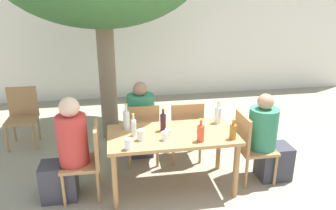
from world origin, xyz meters
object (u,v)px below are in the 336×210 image
at_px(patio_chair_0, 88,157).
at_px(drinking_glass_3, 202,127).
at_px(water_bottle_5, 127,119).
at_px(patio_chair_2, 142,131).
at_px(amber_bottle_0, 233,131).
at_px(person_seated_2, 141,123).
at_px(person_seated_0, 67,155).
at_px(drinking_glass_0, 141,135).
at_px(drinking_glass_4, 165,136).
at_px(dining_table_front, 172,140).
at_px(drinking_glass_1, 168,133).
at_px(patio_chair_3, 186,128).
at_px(soda_bottle_1, 201,133).
at_px(drinking_glass_2, 128,144).
at_px(wine_bottle_2, 163,122).
at_px(water_bottle_3, 134,127).
at_px(water_bottle_4, 218,115).
at_px(patio_chair_4, 22,113).
at_px(person_seated_1, 268,142).
at_px(patio_chair_1, 250,144).

bearing_deg(patio_chair_0, drinking_glass_3, 90.62).
bearing_deg(water_bottle_5, drinking_glass_3, -13.01).
relative_size(patio_chair_2, amber_bottle_0, 3.71).
bearing_deg(person_seated_2, amber_bottle_0, 130.67).
xyz_separation_m(person_seated_0, drinking_glass_0, (0.84, -0.11, 0.23)).
height_order(person_seated_0, drinking_glass_4, person_seated_0).
bearing_deg(dining_table_front, drinking_glass_1, -138.74).
relative_size(patio_chair_3, drinking_glass_3, 9.05).
relative_size(soda_bottle_1, drinking_glass_2, 2.08).
bearing_deg(wine_bottle_2, patio_chair_2, 112.25).
distance_m(water_bottle_3, water_bottle_5, 0.21).
bearing_deg(soda_bottle_1, person_seated_2, 117.61).
bearing_deg(amber_bottle_0, patio_chair_3, 111.60).
relative_size(person_seated_0, water_bottle_4, 4.34).
distance_m(wine_bottle_2, water_bottle_4, 0.73).
relative_size(amber_bottle_0, drinking_glass_2, 1.91).
xyz_separation_m(dining_table_front, drinking_glass_2, (-0.53, -0.31, 0.15)).
bearing_deg(patio_chair_3, water_bottle_3, 38.71).
height_order(patio_chair_4, drinking_glass_3, patio_chair_4).
bearing_deg(drinking_glass_4, patio_chair_0, 169.79).
relative_size(water_bottle_5, drinking_glass_1, 4.04).
bearing_deg(person_seated_0, soda_bottle_1, 80.51).
bearing_deg(water_bottle_4, soda_bottle_1, -126.62).
bearing_deg(person_seated_1, patio_chair_4, 64.13).
distance_m(person_seated_1, drinking_glass_1, 1.31).
height_order(patio_chair_4, person_seated_0, person_seated_0).
xyz_separation_m(amber_bottle_0, drinking_glass_3, (-0.29, 0.27, -0.04)).
bearing_deg(patio_chair_0, patio_chair_1, 90.00).
distance_m(water_bottle_3, drinking_glass_1, 0.40).
bearing_deg(drinking_glass_4, amber_bottle_0, -7.28).
height_order(soda_bottle_1, drinking_glass_3, soda_bottle_1).
bearing_deg(water_bottle_3, person_seated_0, -178.88).
relative_size(patio_chair_0, drinking_glass_2, 7.07).
distance_m(patio_chair_3, drinking_glass_4, 0.92).
bearing_deg(water_bottle_4, drinking_glass_4, -152.81).
bearing_deg(water_bottle_4, water_bottle_5, -179.61).
distance_m(patio_chair_2, drinking_glass_0, 0.78).
height_order(soda_bottle_1, drinking_glass_2, soda_bottle_1).
distance_m(patio_chair_3, water_bottle_3, 1.01).
relative_size(person_seated_0, drinking_glass_0, 10.05).
bearing_deg(person_seated_2, patio_chair_3, 158.90).
distance_m(patio_chair_0, drinking_glass_3, 1.37).
bearing_deg(drinking_glass_2, drinking_glass_4, 20.74).
bearing_deg(wine_bottle_2, drinking_glass_3, -11.36).
bearing_deg(patio_chair_4, patio_chair_3, -22.44).
height_order(person_seated_2, water_bottle_4, person_seated_2).
xyz_separation_m(patio_chair_1, water_bottle_5, (-1.50, 0.22, 0.34)).
xyz_separation_m(patio_chair_2, drinking_glass_3, (0.66, -0.60, 0.27)).
bearing_deg(person_seated_1, water_bottle_5, 82.90).
bearing_deg(soda_bottle_1, wine_bottle_2, 135.90).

